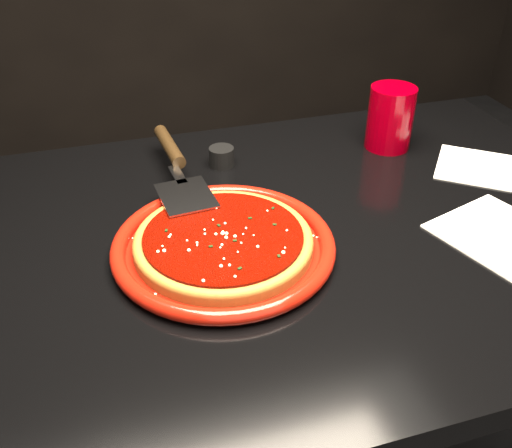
{
  "coord_description": "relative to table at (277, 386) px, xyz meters",
  "views": [
    {
      "loc": [
        -0.26,
        -0.71,
        1.27
      ],
      "look_at": [
        -0.04,
        -0.0,
        0.77
      ],
      "focal_mm": 40.0,
      "sensor_mm": 36.0,
      "label": 1
    }
  ],
  "objects": [
    {
      "name": "table",
      "position": [
        0.0,
        0.0,
        0.0
      ],
      "size": [
        1.2,
        0.8,
        0.75
      ],
      "primitive_type": "cube",
      "color": "black",
      "rests_on": "floor"
    },
    {
      "name": "plate",
      "position": [
        -0.1,
        -0.03,
        0.39
      ],
      "size": [
        0.35,
        0.35,
        0.03
      ],
      "primitive_type": "cylinder",
      "rotation": [
        0.0,
        0.0,
        0.03
      ],
      "color": "maroon",
      "rests_on": "table"
    },
    {
      "name": "pizza_crust",
      "position": [
        -0.1,
        -0.03,
        0.39
      ],
      "size": [
        0.28,
        0.28,
        0.01
      ],
      "primitive_type": "cylinder",
      "rotation": [
        0.0,
        0.0,
        0.03
      ],
      "color": "brown",
      "rests_on": "plate"
    },
    {
      "name": "pizza_crust_rim",
      "position": [
        -0.1,
        -0.03,
        0.4
      ],
      "size": [
        0.28,
        0.28,
        0.02
      ],
      "primitive_type": "torus",
      "rotation": [
        0.0,
        0.0,
        0.03
      ],
      "color": "brown",
      "rests_on": "plate"
    },
    {
      "name": "pizza_sauce",
      "position": [
        -0.1,
        -0.03,
        0.4
      ],
      "size": [
        0.25,
        0.25,
        0.01
      ],
      "primitive_type": "cylinder",
      "rotation": [
        0.0,
        0.0,
        0.03
      ],
      "color": "#620600",
      "rests_on": "plate"
    },
    {
      "name": "parmesan_dusting",
      "position": [
        -0.1,
        -0.03,
        0.41
      ],
      "size": [
        0.23,
        0.23,
        0.01
      ],
      "primitive_type": null,
      "color": "#FEF0C4",
      "rests_on": "plate"
    },
    {
      "name": "basil_flecks",
      "position": [
        -0.1,
        -0.03,
        0.41
      ],
      "size": [
        0.21,
        0.21,
        0.0
      ],
      "primitive_type": null,
      "color": "black",
      "rests_on": "plate"
    },
    {
      "name": "pizza_server",
      "position": [
        -0.13,
        0.18,
        0.42
      ],
      "size": [
        0.13,
        0.36,
        0.03
      ],
      "primitive_type": null,
      "rotation": [
        0.0,
        0.0,
        0.08
      ],
      "color": "silver",
      "rests_on": "plate"
    },
    {
      "name": "cup",
      "position": [
        0.3,
        0.22,
        0.44
      ],
      "size": [
        0.09,
        0.09,
        0.12
      ],
      "primitive_type": "cylinder",
      "rotation": [
        0.0,
        0.0,
        0.06
      ],
      "color": "#8D000C",
      "rests_on": "table"
    },
    {
      "name": "napkin_a",
      "position": [
        0.32,
        -0.11,
        0.38
      ],
      "size": [
        0.21,
        0.21,
        0.0
      ],
      "primitive_type": "cube",
      "rotation": [
        0.0,
        0.0,
        0.3
      ],
      "color": "silver",
      "rests_on": "table"
    },
    {
      "name": "napkin_b",
      "position": [
        0.42,
        0.09,
        0.38
      ],
      "size": [
        0.2,
        0.2,
        0.0
      ],
      "primitive_type": "cube",
      "rotation": [
        0.0,
        0.0,
        -0.67
      ],
      "color": "silver",
      "rests_on": "table"
    },
    {
      "name": "ramekin",
      "position": [
        -0.04,
        0.24,
        0.39
      ],
      "size": [
        0.06,
        0.06,
        0.04
      ],
      "primitive_type": "cylinder",
      "rotation": [
        0.0,
        0.0,
        -0.25
      ],
      "color": "black",
      "rests_on": "table"
    }
  ]
}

